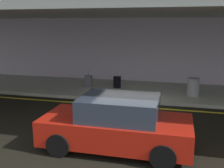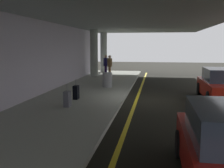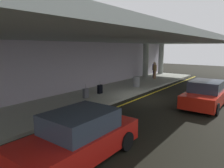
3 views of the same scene
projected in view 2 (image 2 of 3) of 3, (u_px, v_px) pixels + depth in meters
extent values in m
plane|color=black|center=(146.00, 99.00, 13.07)|extent=(60.00, 60.00, 0.00)
cube|color=#9EA193|center=(84.00, 96.00, 13.55)|extent=(26.00, 4.20, 0.15)
cube|color=yellow|center=(137.00, 99.00, 13.15)|extent=(26.00, 0.14, 0.01)
cylinder|color=#9BA599|center=(94.00, 53.00, 21.31)|extent=(0.61, 0.61, 3.65)
cylinder|color=#9AA09A|center=(104.00, 52.00, 25.22)|extent=(0.61, 0.61, 3.65)
cube|color=#929C98|center=(93.00, 16.00, 12.93)|extent=(28.00, 13.20, 0.30)
cube|color=#B8AFBF|center=(40.00, 59.00, 13.66)|extent=(26.00, 0.30, 3.80)
cube|color=#B41C0F|center=(223.00, 89.00, 12.72)|extent=(4.10, 1.80, 0.70)
cube|color=#2D3847|center=(223.00, 75.00, 12.73)|extent=(2.10, 1.60, 0.60)
cylinder|color=black|center=(199.00, 89.00, 14.21)|extent=(0.64, 0.22, 0.64)
cylinder|color=black|center=(209.00, 99.00, 11.57)|extent=(0.64, 0.22, 0.64)
cylinder|color=black|center=(181.00, 144.00, 6.23)|extent=(0.64, 0.22, 0.64)
cylinder|color=#260E49|center=(106.00, 71.00, 21.55)|extent=(0.16, 0.16, 0.82)
cylinder|color=#22204B|center=(106.00, 71.00, 21.77)|extent=(0.16, 0.16, 0.82)
cylinder|color=#181650|center=(106.00, 62.00, 21.56)|extent=(0.38, 0.38, 0.62)
sphere|color=tan|center=(106.00, 56.00, 21.50)|extent=(0.24, 0.24, 0.24)
cylinder|color=olive|center=(109.00, 72.00, 20.77)|extent=(0.16, 0.16, 0.82)
cylinder|color=#985B43|center=(110.00, 72.00, 20.99)|extent=(0.16, 0.16, 0.82)
cylinder|color=olive|center=(110.00, 62.00, 20.78)|extent=(0.38, 0.38, 0.62)
sphere|color=beige|center=(110.00, 57.00, 20.72)|extent=(0.24, 0.24, 0.24)
cube|color=#51525B|center=(67.00, 99.00, 10.79)|extent=(0.36, 0.22, 0.62)
cylinder|color=slate|center=(67.00, 88.00, 10.73)|extent=(0.02, 0.02, 0.28)
cube|color=black|center=(76.00, 92.00, 12.33)|extent=(0.36, 0.22, 0.62)
cylinder|color=slate|center=(76.00, 82.00, 12.26)|extent=(0.02, 0.02, 0.28)
cylinder|color=gray|center=(107.00, 80.00, 15.92)|extent=(0.56, 0.56, 0.85)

